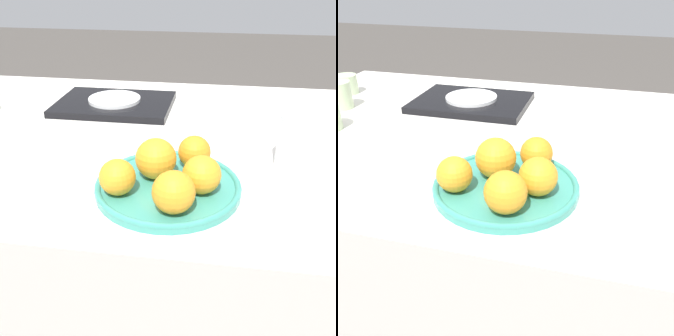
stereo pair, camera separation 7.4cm
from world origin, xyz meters
The scene contains 12 objects.
ground_plane centered at (0.00, 0.00, 0.00)m, with size 12.00×12.00×0.00m, color #4C4742.
table centered at (0.00, 0.00, 0.36)m, with size 1.60×0.93×0.72m.
fruit_platter centered at (-0.01, -0.27, 0.73)m, with size 0.28×0.28×0.02m.
orange_0 centered at (-0.04, -0.24, 0.78)m, with size 0.08×0.08×0.08m.
orange_1 centered at (0.01, -0.36, 0.77)m, with size 0.08×0.08×0.08m.
orange_2 centered at (0.05, -0.29, 0.77)m, with size 0.07×0.07×0.07m.
orange_3 centered at (0.03, -0.19, 0.77)m, with size 0.07×0.07×0.07m.
orange_4 centered at (-0.10, -0.32, 0.77)m, with size 0.07×0.07×0.07m.
water_glass centered at (0.24, -0.13, 0.78)m, with size 0.07×0.07×0.12m.
serving_tray centered at (-0.24, 0.18, 0.73)m, with size 0.34×0.25×0.02m.
side_plate centered at (-0.24, 0.18, 0.75)m, with size 0.16×0.16×0.01m.
soy_dish centered at (0.26, 0.00, 0.73)m, with size 0.07×0.07×0.01m.
Camera 1 is at (0.09, -0.92, 1.13)m, focal length 42.00 mm.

